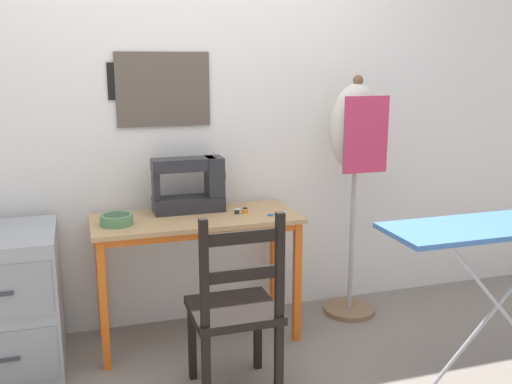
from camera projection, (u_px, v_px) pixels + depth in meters
ground_plane at (208, 357)px, 3.06m from camera, size 14.00×14.00×0.00m
wall_back at (183, 110)px, 3.27m from camera, size 10.00×0.07×2.55m
sewing_table at (197, 235)px, 3.13m from camera, size 1.13×0.47×0.72m
sewing_machine at (192, 186)px, 3.21m from camera, size 0.41×0.17×0.33m
fabric_bowl at (117, 219)px, 2.96m from camera, size 0.17×0.17×0.05m
scissors at (275, 214)px, 3.16m from camera, size 0.14×0.09×0.01m
thread_spool_near_machine at (237, 212)px, 3.16m from camera, size 0.04×0.04×0.03m
thread_spool_mid_table at (245, 211)px, 3.17m from camera, size 0.04×0.04×0.03m
wooden_chair at (235, 310)px, 2.63m from camera, size 0.40×0.38×0.91m
filing_cabinet at (11, 302)px, 2.86m from camera, size 0.47×0.58×0.73m
dress_form at (356, 143)px, 3.37m from camera, size 0.33×0.32×1.47m
ironing_board at (505, 231)px, 2.68m from camera, size 1.20×0.37×0.82m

